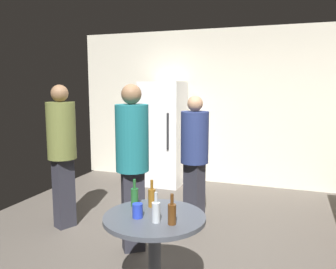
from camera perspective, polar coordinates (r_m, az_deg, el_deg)
ground_plane at (r=4.02m, az=0.73°, el=-18.29°), size 5.20×5.20×0.10m
wall_back at (r=6.16m, az=8.76°, el=4.43°), size 5.32×0.06×2.70m
refrigerator at (r=6.04m, az=-0.82°, el=0.17°), size 0.70×0.68×1.80m
foreground_table at (r=2.80m, az=-2.23°, el=-15.22°), size 0.80×0.80×0.73m
beer_bottle_amber at (r=2.92m, az=-2.67°, el=-10.25°), size 0.06×0.06×0.23m
beer_bottle_brown at (r=2.57m, az=0.66°, el=-12.85°), size 0.06×0.06×0.23m
beer_bottle_green at (r=2.95m, az=-5.52°, el=-10.10°), size 0.06×0.06×0.23m
beer_bottle_clear at (r=2.61m, az=-1.99°, el=-12.54°), size 0.06×0.06×0.23m
plastic_cup_blue at (r=2.71m, az=-5.04°, el=-12.40°), size 0.08×0.08×0.11m
person_in_navy_shirt at (r=4.25m, az=4.40°, el=-2.71°), size 0.45×0.45×1.61m
person_in_teal_shirt at (r=3.57m, az=-5.91°, el=-3.37°), size 0.48×0.48×1.75m
person_in_olive_shirt at (r=4.35m, az=-17.10°, el=-1.68°), size 0.45×0.45×1.75m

